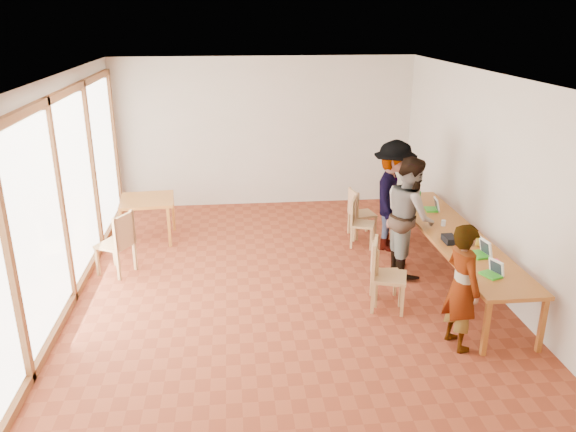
# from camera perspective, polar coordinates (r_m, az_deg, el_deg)

# --- Properties ---
(ground) EXTENTS (8.00, 8.00, 0.00)m
(ground) POSITION_cam_1_polar(r_m,az_deg,el_deg) (8.18, -0.41, -7.53)
(ground) COLOR brown
(ground) RESTS_ON ground
(wall_back) EXTENTS (6.00, 0.10, 3.00)m
(wall_back) POSITION_cam_1_polar(r_m,az_deg,el_deg) (11.48, -2.36, 8.47)
(wall_back) COLOR beige
(wall_back) RESTS_ON ground
(wall_front) EXTENTS (6.00, 0.10, 3.00)m
(wall_front) POSITION_cam_1_polar(r_m,az_deg,el_deg) (4.01, 5.21, -14.66)
(wall_front) COLOR beige
(wall_front) RESTS_ON ground
(wall_right) EXTENTS (0.10, 8.00, 3.00)m
(wall_right) POSITION_cam_1_polar(r_m,az_deg,el_deg) (8.43, 20.34, 3.01)
(wall_right) COLOR beige
(wall_right) RESTS_ON ground
(window_wall) EXTENTS (0.10, 8.00, 3.00)m
(window_wall) POSITION_cam_1_polar(r_m,az_deg,el_deg) (7.91, -22.30, 1.70)
(window_wall) COLOR white
(window_wall) RESTS_ON ground
(ceiling) EXTENTS (6.00, 8.00, 0.04)m
(ceiling) POSITION_cam_1_polar(r_m,az_deg,el_deg) (7.30, -0.47, 14.00)
(ceiling) COLOR white
(ceiling) RESTS_ON wall_back
(communal_table) EXTENTS (0.80, 4.00, 0.75)m
(communal_table) POSITION_cam_1_polar(r_m,az_deg,el_deg) (8.54, 16.48, -2.01)
(communal_table) COLOR #A65924
(communal_table) RESTS_ON ground
(side_table) EXTENTS (0.90, 0.90, 0.75)m
(side_table) POSITION_cam_1_polar(r_m,az_deg,el_deg) (10.04, -14.11, 1.28)
(side_table) COLOR #A65924
(side_table) RESTS_ON ground
(chair_near) EXTENTS (0.57, 0.57, 0.52)m
(chair_near) POSITION_cam_1_polar(r_m,az_deg,el_deg) (7.58, 9.51, -5.16)
(chair_near) COLOR tan
(chair_near) RESTS_ON ground
(chair_mid) EXTENTS (0.42, 0.42, 0.44)m
(chair_mid) POSITION_cam_1_polar(r_m,az_deg,el_deg) (7.77, 9.39, -5.19)
(chair_mid) COLOR tan
(chair_mid) RESTS_ON ground
(chair_far) EXTENTS (0.49, 0.49, 0.44)m
(chair_far) POSITION_cam_1_polar(r_m,az_deg,el_deg) (9.59, 7.10, -0.15)
(chair_far) COLOR tan
(chair_far) RESTS_ON ground
(chair_empty) EXTENTS (0.48, 0.48, 0.46)m
(chair_empty) POSITION_cam_1_polar(r_m,az_deg,el_deg) (9.97, 7.11, 0.79)
(chair_empty) COLOR tan
(chair_empty) RESTS_ON ground
(chair_spare) EXTENTS (0.62, 0.62, 0.52)m
(chair_spare) POSITION_cam_1_polar(r_m,az_deg,el_deg) (8.81, -16.74, -2.09)
(chair_spare) COLOR tan
(chair_spare) RESTS_ON ground
(person_near) EXTENTS (0.48, 0.63, 1.56)m
(person_near) POSITION_cam_1_polar(r_m,az_deg,el_deg) (6.87, 17.26, -6.89)
(person_near) COLOR gray
(person_near) RESTS_ON ground
(person_mid) EXTENTS (0.70, 0.89, 1.81)m
(person_mid) POSITION_cam_1_polar(r_m,az_deg,el_deg) (8.62, 12.23, 0.04)
(person_mid) COLOR gray
(person_mid) RESTS_ON ground
(person_far) EXTENTS (1.11, 1.38, 1.86)m
(person_far) POSITION_cam_1_polar(r_m,az_deg,el_deg) (9.43, 10.61, 2.01)
(person_far) COLOR gray
(person_far) RESTS_ON ground
(laptop_near) EXTENTS (0.28, 0.29, 0.20)m
(laptop_near) POSITION_cam_1_polar(r_m,az_deg,el_deg) (7.33, 20.15, -5.28)
(laptop_near) COLOR green
(laptop_near) RESTS_ON communal_table
(laptop_mid) EXTENTS (0.27, 0.29, 0.22)m
(laptop_mid) POSITION_cam_1_polar(r_m,az_deg,el_deg) (7.85, 19.11, -3.39)
(laptop_mid) COLOR green
(laptop_mid) RESTS_ON communal_table
(laptop_far) EXTENTS (0.24, 0.27, 0.21)m
(laptop_far) POSITION_cam_1_polar(r_m,az_deg,el_deg) (9.42, 14.59, 0.91)
(laptop_far) COLOR green
(laptop_far) RESTS_ON communal_table
(yellow_mug) EXTENTS (0.17, 0.17, 0.11)m
(yellow_mug) POSITION_cam_1_polar(r_m,az_deg,el_deg) (8.17, 18.76, -2.51)
(yellow_mug) COLOR gold
(yellow_mug) RESTS_ON communal_table
(green_bottle) EXTENTS (0.07, 0.07, 0.28)m
(green_bottle) POSITION_cam_1_polar(r_m,az_deg,el_deg) (9.46, 13.10, 1.64)
(green_bottle) COLOR #1D832C
(green_bottle) RESTS_ON communal_table
(clear_glass) EXTENTS (0.07, 0.07, 0.09)m
(clear_glass) POSITION_cam_1_polar(r_m,az_deg,el_deg) (8.77, 15.51, -0.69)
(clear_glass) COLOR silver
(clear_glass) RESTS_ON communal_table
(condiment_cup) EXTENTS (0.08, 0.08, 0.06)m
(condiment_cup) POSITION_cam_1_polar(r_m,az_deg,el_deg) (8.32, 16.41, -2.03)
(condiment_cup) COLOR white
(condiment_cup) RESTS_ON communal_table
(pink_phone) EXTENTS (0.05, 0.10, 0.01)m
(pink_phone) POSITION_cam_1_polar(r_m,az_deg,el_deg) (7.76, 20.47, -4.27)
(pink_phone) COLOR #EB387B
(pink_phone) RESTS_ON communal_table
(black_pouch) EXTENTS (0.16, 0.26, 0.09)m
(black_pouch) POSITION_cam_1_polar(r_m,az_deg,el_deg) (8.17, 16.10, -2.29)
(black_pouch) COLOR black
(black_pouch) RESTS_ON communal_table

